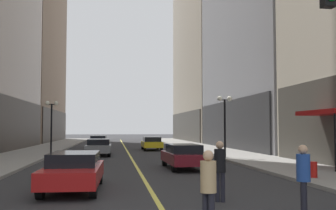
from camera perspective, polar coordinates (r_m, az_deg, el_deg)
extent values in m
plane|color=#2D2D30|center=(40.72, -5.97, -6.38)|extent=(200.00, 200.00, 0.00)
cube|color=gray|center=(41.28, -17.56, -6.09)|extent=(4.50, 78.00, 0.15)
cube|color=gray|center=(41.80, 5.47, -6.20)|extent=(4.50, 78.00, 0.15)
cube|color=#E5D64C|center=(40.72, -5.97, -6.37)|extent=(0.16, 70.00, 0.01)
cube|color=#332A23|center=(41.20, -20.85, -2.66)|extent=(0.50, 22.80, 5.00)
cube|color=#332A23|center=(66.29, -15.87, -2.92)|extent=(0.50, 24.70, 5.00)
cube|color=#2C2C2E|center=(41.87, 8.75, -2.85)|extent=(0.50, 22.80, 5.00)
cube|color=#B7AD99|center=(70.51, 7.88, 11.40)|extent=(13.46, 26.00, 40.13)
cube|color=#403C35|center=(66.71, 2.50, -3.12)|extent=(0.50, 24.70, 4.82)
cube|color=#B21414|center=(22.29, 21.82, -0.99)|extent=(1.60, 4.02, 0.24)
cylinder|color=black|center=(20.33, 22.79, -5.16)|extent=(0.08, 0.08, 2.88)
cube|color=#B21919|center=(14.54, -13.34, -9.51)|extent=(1.97, 4.73, 0.55)
cube|color=black|center=(14.73, -13.20, -7.58)|extent=(1.69, 2.66, 0.50)
cylinder|color=black|center=(12.88, -10.63, -11.60)|extent=(0.24, 0.65, 0.64)
cylinder|color=black|center=(13.09, -17.81, -11.36)|extent=(0.24, 0.65, 0.64)
cylinder|color=black|center=(16.12, -9.75, -9.92)|extent=(0.24, 0.65, 0.64)
cylinder|color=black|center=(16.29, -15.49, -9.78)|extent=(0.24, 0.65, 0.64)
cube|color=maroon|center=(21.63, 2.13, -7.53)|extent=(1.85, 4.74, 0.55)
cube|color=black|center=(21.37, 2.25, -6.31)|extent=(1.59, 2.67, 0.50)
cylinder|color=black|center=(23.15, -0.51, -7.94)|extent=(0.23, 0.64, 0.64)
cylinder|color=black|center=(23.42, 3.16, -7.88)|extent=(0.23, 0.64, 0.64)
cylinder|color=black|center=(19.91, 0.91, -8.70)|extent=(0.23, 0.64, 0.64)
cylinder|color=black|center=(20.22, 5.16, -8.60)|extent=(0.23, 0.64, 0.64)
cube|color=slate|center=(32.08, -9.88, -6.11)|extent=(1.95, 4.40, 0.55)
cube|color=black|center=(32.28, -9.86, -5.25)|extent=(1.71, 2.47, 0.50)
cylinder|color=black|center=(30.54, -8.43, -6.78)|extent=(0.22, 0.64, 0.64)
cylinder|color=black|center=(30.62, -11.60, -6.74)|extent=(0.22, 0.64, 0.64)
cylinder|color=black|center=(33.60, -8.33, -6.47)|extent=(0.22, 0.64, 0.64)
cylinder|color=black|center=(33.67, -11.21, -6.43)|extent=(0.22, 0.64, 0.64)
cube|color=yellow|center=(39.69, -2.37, -5.61)|extent=(1.83, 4.50, 0.55)
cube|color=black|center=(39.45, -2.33, -4.93)|extent=(1.60, 2.53, 0.50)
cylinder|color=black|center=(41.20, -3.68, -5.91)|extent=(0.22, 0.64, 0.64)
cylinder|color=black|center=(41.35, -1.50, -5.90)|extent=(0.22, 0.64, 0.64)
cylinder|color=black|center=(38.06, -3.31, -6.12)|extent=(0.22, 0.64, 0.64)
cylinder|color=black|center=(38.23, -0.95, -6.11)|extent=(0.22, 0.64, 0.64)
cube|color=navy|center=(46.26, -9.91, -5.24)|extent=(2.07, 4.32, 0.55)
cube|color=black|center=(46.45, -9.88, -4.64)|extent=(1.77, 2.45, 0.50)
cylinder|color=black|center=(44.73, -9.01, -5.67)|extent=(0.25, 0.65, 0.64)
cylinder|color=black|center=(44.86, -11.12, -5.64)|extent=(0.25, 0.65, 0.64)
cylinder|color=black|center=(47.69, -8.77, -5.52)|extent=(0.25, 0.65, 0.64)
cylinder|color=black|center=(47.82, -10.76, -5.49)|extent=(0.25, 0.65, 0.64)
cylinder|color=black|center=(10.64, 18.80, -12.65)|extent=(0.14, 0.14, 0.86)
cylinder|color=black|center=(10.80, 18.91, -12.51)|extent=(0.14, 0.14, 0.86)
cylinder|color=#234799|center=(10.62, 18.78, -8.49)|extent=(0.47, 0.47, 0.68)
sphere|color=tan|center=(10.59, 18.73, -6.03)|extent=(0.23, 0.23, 0.23)
cylinder|color=tan|center=(8.56, 5.79, -10.16)|extent=(0.47, 0.47, 0.66)
sphere|color=tan|center=(8.52, 5.77, -7.21)|extent=(0.23, 0.23, 0.23)
cylinder|color=black|center=(12.16, 7.84, -11.57)|extent=(0.14, 0.14, 0.87)
cylinder|color=black|center=(12.17, 7.07, -11.56)|extent=(0.14, 0.14, 0.87)
cylinder|color=black|center=(12.08, 7.43, -7.89)|extent=(0.44, 0.44, 0.69)
sphere|color=tan|center=(12.05, 7.41, -5.70)|extent=(0.24, 0.24, 0.24)
cylinder|color=black|center=(34.35, -16.34, -3.33)|extent=(0.14, 0.14, 4.20)
cylinder|color=black|center=(34.40, -16.29, 0.09)|extent=(0.80, 0.06, 0.06)
sphere|color=white|center=(34.46, -16.86, 0.26)|extent=(0.36, 0.36, 0.36)
sphere|color=white|center=(34.36, -15.71, 0.25)|extent=(0.36, 0.36, 0.36)
cylinder|color=black|center=(28.13, 8.13, -3.46)|extent=(0.14, 0.14, 4.20)
cylinder|color=black|center=(28.20, 8.10, 0.71)|extent=(0.80, 0.06, 0.06)
sphere|color=white|center=(28.11, 7.41, 0.92)|extent=(0.36, 0.36, 0.36)
sphere|color=white|center=(28.30, 8.78, 0.90)|extent=(0.36, 0.36, 0.36)
cylinder|color=red|center=(17.70, 20.13, -8.91)|extent=(0.28, 0.28, 0.80)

